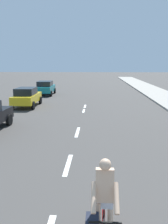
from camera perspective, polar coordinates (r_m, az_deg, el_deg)
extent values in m
plane|color=#423F3D|center=(19.76, 0.30, 1.58)|extent=(160.00, 160.00, 0.00)
cube|color=white|center=(8.42, -3.93, -12.71)|extent=(0.16, 1.80, 0.01)
cube|color=white|center=(12.14, -1.60, -4.93)|extent=(0.16, 1.80, 0.01)
cube|color=white|center=(17.76, -0.04, 0.44)|extent=(0.16, 1.80, 0.01)
cube|color=white|center=(19.25, 0.22, 1.32)|extent=(0.16, 1.80, 0.01)
cylinder|color=red|center=(5.43, 4.76, -23.82)|extent=(0.05, 0.66, 0.66)
cube|color=black|center=(4.90, 4.94, -25.68)|extent=(0.04, 0.95, 0.04)
cylinder|color=black|center=(4.94, 4.93, -21.98)|extent=(0.03, 0.03, 0.48)
cube|color=black|center=(4.33, 5.20, -25.37)|extent=(0.56, 0.03, 0.03)
cube|color=beige|center=(4.55, 5.10, -17.34)|extent=(0.34, 0.32, 0.63)
sphere|color=beige|center=(4.30, 5.22, -12.71)|extent=(0.22, 0.22, 0.22)
cube|color=white|center=(4.76, 5.00, -20.50)|extent=(0.32, 0.22, 0.28)
cylinder|color=beige|center=(4.90, 6.48, -23.99)|extent=(0.11, 0.32, 0.62)
cylinder|color=beige|center=(4.89, 3.41, -23.99)|extent=(0.11, 0.20, 0.63)
cylinder|color=beige|center=(4.38, 7.95, -20.13)|extent=(0.09, 0.49, 0.41)
cylinder|color=beige|center=(4.37, 2.38, -20.13)|extent=(0.09, 0.49, 0.41)
cylinder|color=black|center=(14.05, -17.84, -1.86)|extent=(0.20, 0.64, 0.64)
cube|color=gold|center=(19.85, -13.80, 3.30)|extent=(1.75, 3.95, 0.64)
cube|color=black|center=(19.59, -14.04, 4.95)|extent=(1.50, 2.07, 0.56)
cylinder|color=black|center=(21.39, -14.95, 2.83)|extent=(0.20, 0.64, 0.64)
cylinder|color=black|center=(20.99, -10.64, 2.86)|extent=(0.20, 0.64, 0.64)
cylinder|color=black|center=(18.90, -17.20, 1.56)|extent=(0.20, 0.64, 0.64)
cylinder|color=black|center=(18.43, -12.36, 1.57)|extent=(0.20, 0.64, 0.64)
cube|color=#14727A|center=(27.00, -9.41, 5.64)|extent=(1.84, 4.10, 0.64)
cube|color=black|center=(26.74, -9.53, 6.87)|extent=(1.57, 2.15, 0.56)
cylinder|color=black|center=(28.54, -10.56, 5.17)|extent=(0.20, 0.65, 0.64)
cylinder|color=black|center=(28.24, -7.18, 5.21)|extent=(0.20, 0.65, 0.64)
cylinder|color=black|center=(25.87, -11.78, 4.46)|extent=(0.20, 0.65, 0.64)
cylinder|color=black|center=(25.55, -8.06, 4.51)|extent=(0.20, 0.65, 0.64)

